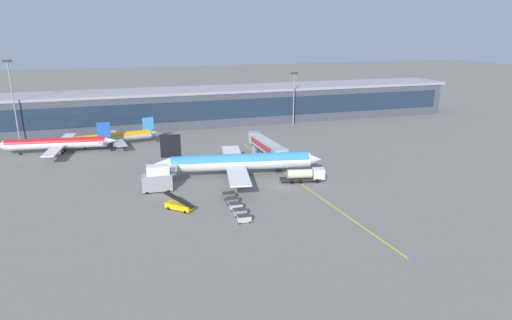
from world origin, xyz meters
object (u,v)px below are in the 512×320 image
Objects in this scene: main_airliner at (240,162)px; baggage_cart_3 at (232,200)px; catering_lift at (157,179)px; baggage_cart_2 at (236,206)px; baggage_cart_1 at (240,212)px; baggage_cart_4 at (229,195)px; commuter_jet_near at (57,143)px; fuel_tanker at (305,175)px; commuter_jet_far at (113,137)px; belt_loader at (179,206)px; baggage_cart_0 at (244,218)px.

main_airliner reaches higher than baggage_cart_3.
catering_lift reaches higher than baggage_cart_2.
baggage_cart_1 and baggage_cart_2 have the same top height.
baggage_cart_4 is 64.82m from commuter_jet_near.
commuter_jet_near is at bearing 142.14° from main_airliner.
baggage_cart_4 is (0.02, 9.60, 0.00)m from baggage_cart_1.
baggage_cart_4 is at bearing 89.88° from baggage_cart_3.
baggage_cart_4 is 0.08× the size of commuter_jet_near.
catering_lift is at bearing 173.83° from fuel_tanker.
commuter_jet_far reaches higher than catering_lift.
baggage_cart_1 is at bearing -29.75° from belt_loader.
baggage_cart_0 is at bearing -90.12° from baggage_cart_2.
main_airliner is 15.99× the size of baggage_cart_4.
baggage_cart_3 is (0.01, 3.20, 0.00)m from baggage_cart_2.
commuter_jet_far is at bearing 132.11° from fuel_tanker.
commuter_jet_near is at bearing 123.87° from baggage_cart_1.
catering_lift is at bearing 123.53° from baggage_cart_0.
baggage_cart_2 is at bearing -90.12° from baggage_cart_3.
main_airliner is 21.80m from baggage_cart_2.
commuter_jet_far is (-24.39, 64.61, 1.95)m from baggage_cart_1.
baggage_cart_3 is 0.08× the size of commuter_jet_near.
commuter_jet_far reaches higher than baggage_cart_3.
main_airliner reaches higher than commuter_jet_far.
baggage_cart_1 is 6.40m from baggage_cart_3.
main_airliner is at bearing 65.92° from baggage_cart_4.
main_airliner is at bearing 76.71° from baggage_cart_0.
catering_lift is 23.74m from baggage_cart_1.
baggage_cart_2 is 69.92m from commuter_jet_near.
baggage_cart_1 is 0.08× the size of commuter_jet_near.
baggage_cart_3 is (0.02, 9.60, 0.00)m from baggage_cart_0.
commuter_jet_far is (-9.90, 45.95, -0.33)m from catering_lift.
commuter_jet_far reaches higher than baggage_cart_2.
main_airliner is at bearing 72.83° from baggage_cart_2.
commuter_jet_far is (-13.12, 58.17, 1.74)m from belt_loader.
baggage_cart_0 is 1.00× the size of baggage_cart_4.
catering_lift is 2.60× the size of baggage_cart_0.
fuel_tanker is at bearing -36.63° from commuter_jet_near.
fuel_tanker is at bearing 14.83° from belt_loader.
baggage_cart_1 is (0.01, 3.20, 0.00)m from baggage_cart_0.
catering_lift is 0.20× the size of commuter_jet_near.
baggage_cart_0 is at bearing -40.57° from belt_loader.
commuter_jet_far is at bearing 112.74° from baggage_cart_3.
baggage_cart_3 is at bearing -40.20° from catering_lift.
belt_loader is at bearing -77.29° from commuter_jet_far.
belt_loader is 14.83m from baggage_cart_0.
baggage_cart_0 is at bearing -56.47° from catering_lift.
baggage_cart_2 is (-6.37, -20.63, -2.99)m from main_airliner.
belt_loader is (-17.65, -17.39, -2.78)m from main_airliner.
belt_loader is at bearing 150.25° from baggage_cart_1.
main_airliner is 6.15× the size of catering_lift.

